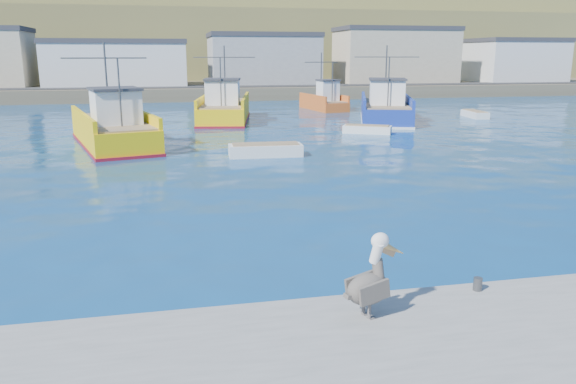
# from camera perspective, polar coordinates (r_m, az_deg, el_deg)

# --- Properties ---
(ground) EXTENTS (260.00, 260.00, 0.00)m
(ground) POSITION_cam_1_polar(r_m,az_deg,el_deg) (15.58, 2.38, -7.63)
(ground) COLOR navy
(ground) RESTS_ON ground
(dock_bollards) EXTENTS (36.20, 0.20, 0.30)m
(dock_bollards) POSITION_cam_1_polar(r_m,az_deg,el_deg) (12.51, 9.05, -10.12)
(dock_bollards) COLOR #4C4C4C
(dock_bollards) RESTS_ON dock
(far_shore) EXTENTS (200.00, 81.00, 24.00)m
(far_shore) POSITION_cam_1_polar(r_m,az_deg,el_deg) (123.34, -10.70, 15.06)
(far_shore) COLOR brown
(far_shore) RESTS_ON ground
(trawler_yellow_a) EXTENTS (6.60, 12.23, 6.56)m
(trawler_yellow_a) POSITION_cam_1_polar(r_m,az_deg,el_deg) (37.75, -17.29, 6.11)
(trawler_yellow_a) COLOR yellow
(trawler_yellow_a) RESTS_ON ground
(trawler_yellow_b) EXTENTS (5.97, 12.09, 6.55)m
(trawler_yellow_b) POSITION_cam_1_polar(r_m,az_deg,el_deg) (50.29, -6.48, 8.39)
(trawler_yellow_b) COLOR yellow
(trawler_yellow_b) RESTS_ON ground
(trawler_blue) EXTENTS (7.71, 12.49, 6.58)m
(trawler_blue) POSITION_cam_1_polar(r_m,az_deg,el_deg) (50.35, 9.86, 8.30)
(trawler_blue) COLOR navy
(trawler_blue) RESTS_ON ground
(boat_orange) EXTENTS (3.84, 7.52, 5.94)m
(boat_orange) POSITION_cam_1_polar(r_m,az_deg,el_deg) (60.27, 3.73, 9.26)
(boat_orange) COLOR #CF581E
(boat_orange) RESTS_ON ground
(skiff_mid) EXTENTS (4.25, 1.66, 0.91)m
(skiff_mid) POSITION_cam_1_polar(r_m,az_deg,el_deg) (32.38, -2.30, 4.17)
(skiff_mid) COLOR silver
(skiff_mid) RESTS_ON ground
(skiff_far) EXTENTS (1.70, 3.79, 0.80)m
(skiff_far) POSITION_cam_1_polar(r_m,az_deg,el_deg) (55.58, 18.43, 7.46)
(skiff_far) COLOR silver
(skiff_far) RESTS_ON ground
(skiff_extra) EXTENTS (3.68, 2.75, 0.77)m
(skiff_extra) POSITION_cam_1_polar(r_m,az_deg,el_deg) (42.35, 8.04, 6.25)
(skiff_extra) COLOR silver
(skiff_extra) RESTS_ON ground
(pelican) EXTENTS (1.41, 0.79, 1.75)m
(pelican) POSITION_cam_1_polar(r_m,az_deg,el_deg) (11.52, 8.40, -9.00)
(pelican) COLOR #595451
(pelican) RESTS_ON dock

